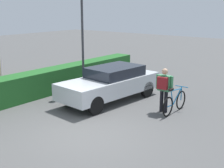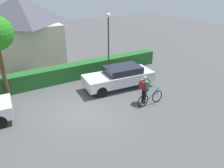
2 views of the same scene
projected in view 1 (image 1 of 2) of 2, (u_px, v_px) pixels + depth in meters
name	position (u px, v px, depth m)	size (l,w,h in m)	color
ground_plane	(86.00, 135.00, 9.07)	(60.00, 60.00, 0.00)	#4D4D4D
hedge_row	(1.00, 93.00, 11.56)	(15.81, 0.90, 1.05)	#235F26
parked_car_far	(111.00, 83.00, 12.20)	(4.51, 2.06, 1.37)	silver
bicycle	(175.00, 102.00, 10.87)	(1.70, 0.50, 0.96)	black
person_rider	(164.00, 86.00, 10.78)	(0.36, 0.65, 1.60)	black
street_lamp	(82.00, 28.00, 12.84)	(0.28, 0.28, 4.37)	#38383D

